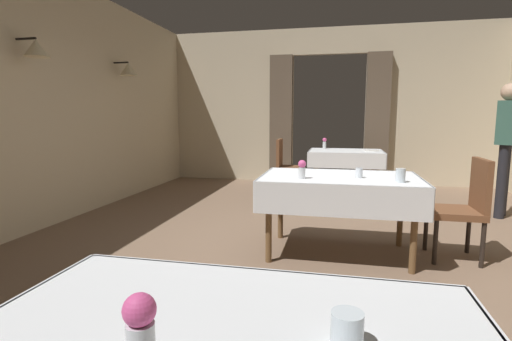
% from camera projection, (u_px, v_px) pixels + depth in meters
% --- Properties ---
extents(ground, '(10.08, 10.08, 0.00)m').
position_uv_depth(ground, '(312.00, 254.00, 3.65)').
color(ground, '#7A604C').
extents(wall_left, '(0.49, 8.40, 3.00)m').
position_uv_depth(wall_left, '(17.00, 97.00, 4.12)').
color(wall_left, beige).
rests_on(wall_left, ground).
extents(wall_back, '(6.40, 0.27, 3.00)m').
position_uv_depth(wall_back, '(328.00, 106.00, 7.49)').
color(wall_back, beige).
rests_on(wall_back, ground).
extents(dining_table_mid, '(1.45, 0.95, 0.75)m').
position_uv_depth(dining_table_mid, '(340.00, 186.00, 3.58)').
color(dining_table_mid, brown).
rests_on(dining_table_mid, ground).
extents(dining_table_far, '(1.20, 0.93, 0.75)m').
position_uv_depth(dining_table_far, '(346.00, 156.00, 6.32)').
color(dining_table_far, brown).
rests_on(dining_table_far, ground).
extents(chair_mid_right, '(0.44, 0.44, 0.93)m').
position_uv_depth(chair_mid_right, '(465.00, 204.00, 3.45)').
color(chair_mid_right, black).
rests_on(chair_mid_right, ground).
extents(chair_far_left, '(0.44, 0.44, 0.93)m').
position_uv_depth(chair_far_left, '(286.00, 163.00, 6.49)').
color(chair_far_left, black).
rests_on(chair_far_left, ground).
extents(flower_vase_near, '(0.07, 0.07, 0.19)m').
position_uv_depth(flower_vase_near, '(140.00, 333.00, 0.79)').
color(flower_vase_near, silver).
rests_on(flower_vase_near, dining_table_near).
extents(glass_near_b, '(0.08, 0.08, 0.09)m').
position_uv_depth(glass_near_b, '(347.00, 330.00, 0.90)').
color(glass_near_b, silver).
rests_on(glass_near_b, dining_table_near).
extents(flower_vase_mid, '(0.07, 0.07, 0.17)m').
position_uv_depth(flower_vase_mid, '(302.00, 169.00, 3.39)').
color(flower_vase_mid, silver).
rests_on(flower_vase_mid, dining_table_mid).
extents(glass_mid_b, '(0.08, 0.08, 0.12)m').
position_uv_depth(glass_mid_b, '(401.00, 175.00, 3.20)').
color(glass_mid_b, silver).
rests_on(glass_mid_b, dining_table_mid).
extents(glass_mid_c, '(0.06, 0.06, 0.09)m').
position_uv_depth(glass_mid_c, '(359.00, 173.00, 3.45)').
color(glass_mid_c, silver).
rests_on(glass_mid_c, dining_table_mid).
extents(flower_vase_far, '(0.07, 0.07, 0.19)m').
position_uv_depth(flower_vase_far, '(324.00, 143.00, 6.67)').
color(flower_vase_far, silver).
rests_on(flower_vase_far, dining_table_far).
extents(plate_far_b, '(0.24, 0.24, 0.01)m').
position_uv_depth(plate_far_b, '(372.00, 151.00, 6.22)').
color(plate_far_b, white).
rests_on(plate_far_b, dining_table_far).
extents(person_waiter_by_doorway, '(0.36, 0.42, 1.72)m').
position_uv_depth(person_waiter_by_doorway, '(506.00, 139.00, 4.87)').
color(person_waiter_by_doorway, black).
rests_on(person_waiter_by_doorway, ground).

